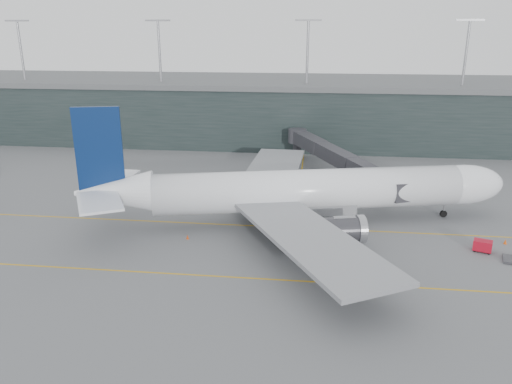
# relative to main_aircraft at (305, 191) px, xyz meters

# --- Properties ---
(ground) EXTENTS (320.00, 320.00, 0.00)m
(ground) POSITION_rel_main_aircraft_xyz_m (-6.22, 1.92, -4.96)
(ground) COLOR #58595D
(ground) RESTS_ON ground
(taxiline_a) EXTENTS (160.00, 0.25, 0.02)m
(taxiline_a) POSITION_rel_main_aircraft_xyz_m (-6.22, -2.08, -4.95)
(taxiline_a) COLOR #C79412
(taxiline_a) RESTS_ON ground
(taxiline_b) EXTENTS (160.00, 0.25, 0.02)m
(taxiline_b) POSITION_rel_main_aircraft_xyz_m (-6.22, -18.08, -4.95)
(taxiline_b) COLOR #C79412
(taxiline_b) RESTS_ON ground
(taxiline_lead_main) EXTENTS (0.25, 60.00, 0.02)m
(taxiline_lead_main) POSITION_rel_main_aircraft_xyz_m (-1.22, 21.92, -4.95)
(taxiline_lead_main) COLOR #C79412
(taxiline_lead_main) RESTS_ON ground
(terminal) EXTENTS (240.00, 36.00, 29.00)m
(terminal) POSITION_rel_main_aircraft_xyz_m (-6.22, 59.92, 2.66)
(terminal) COLOR black
(terminal) RESTS_ON ground
(main_aircraft) EXTENTS (62.51, 57.73, 17.68)m
(main_aircraft) POSITION_rel_main_aircraft_xyz_m (0.00, 0.00, 0.00)
(main_aircraft) COLOR white
(main_aircraft) RESTS_ON ground
(jet_bridge) EXTENTS (20.26, 44.49, 6.50)m
(jet_bridge) POSITION_rel_main_aircraft_xyz_m (6.92, 23.95, -0.10)
(jet_bridge) COLOR #2F2E34
(jet_bridge) RESTS_ON ground
(gse_cart) EXTENTS (2.62, 2.14, 1.54)m
(gse_cart) POSITION_rel_main_aircraft_xyz_m (23.19, -7.34, -4.11)
(gse_cart) COLOR #A70B1E
(gse_cart) RESTS_ON ground
(uld_a) EXTENTS (2.41, 2.21, 1.78)m
(uld_a) POSITION_rel_main_aircraft_xyz_m (-9.88, 13.06, -4.03)
(uld_a) COLOR #343338
(uld_a) RESTS_ON ground
(uld_b) EXTENTS (2.20, 1.76, 2.01)m
(uld_b) POSITION_rel_main_aircraft_xyz_m (-8.53, 12.93, -3.91)
(uld_b) COLOR #343338
(uld_b) RESTS_ON ground
(uld_c) EXTENTS (2.15, 1.76, 1.89)m
(uld_c) POSITION_rel_main_aircraft_xyz_m (-6.86, 13.03, -3.97)
(uld_c) COLOR #343338
(uld_c) RESTS_ON ground
(cone_nose) EXTENTS (0.45, 0.45, 0.71)m
(cone_nose) POSITION_rel_main_aircraft_xyz_m (27.02, -4.50, -4.61)
(cone_nose) COLOR #DB4F0C
(cone_nose) RESTS_ON ground
(cone_wing_stbd) EXTENTS (0.49, 0.49, 0.77)m
(cone_wing_stbd) POSITION_rel_main_aircraft_xyz_m (4.20, -18.26, -4.58)
(cone_wing_stbd) COLOR #D45F0B
(cone_wing_stbd) RESTS_ON ground
(cone_wing_port) EXTENTS (0.41, 0.41, 0.65)m
(cone_wing_port) POSITION_rel_main_aircraft_xyz_m (4.12, 11.58, -4.64)
(cone_wing_port) COLOR #EA480D
(cone_wing_port) RESTS_ON ground
(cone_tail) EXTENTS (0.38, 0.38, 0.61)m
(cone_tail) POSITION_rel_main_aircraft_xyz_m (-15.68, -7.90, -4.66)
(cone_tail) COLOR #D5420B
(cone_tail) RESTS_ON ground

